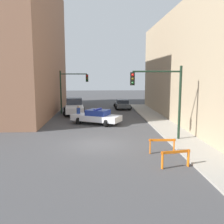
# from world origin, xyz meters

# --- Properties ---
(ground_plane) EXTENTS (120.00, 120.00, 0.00)m
(ground_plane) POSITION_xyz_m (0.00, 0.00, 0.00)
(ground_plane) COLOR #424244
(sidewalk_right) EXTENTS (2.40, 44.00, 0.12)m
(sidewalk_right) POSITION_xyz_m (6.20, 0.00, 0.06)
(sidewalk_right) COLOR #9E998E
(sidewalk_right) RESTS_ON ground_plane
(traffic_light_near) EXTENTS (3.64, 0.35, 5.20)m
(traffic_light_near) POSITION_xyz_m (4.73, 0.79, 3.53)
(traffic_light_near) COLOR black
(traffic_light_near) RESTS_ON sidewalk_right
(traffic_light_far) EXTENTS (3.44, 0.35, 5.20)m
(traffic_light_far) POSITION_xyz_m (-3.30, 14.12, 3.40)
(traffic_light_far) COLOR black
(traffic_light_far) RESTS_ON ground_plane
(police_car) EXTENTS (5.03, 3.79, 1.52)m
(police_car) POSITION_xyz_m (-0.04, 7.18, 0.72)
(police_car) COLOR white
(police_car) RESTS_ON ground_plane
(white_truck) EXTENTS (3.02, 5.59, 1.90)m
(white_truck) POSITION_xyz_m (-2.75, 13.49, 0.91)
(white_truck) COLOR silver
(white_truck) RESTS_ON ground_plane
(parked_car_near) EXTENTS (2.30, 4.31, 1.31)m
(parked_car_near) POSITION_xyz_m (3.49, 17.96, 0.67)
(parked_car_near) COLOR #474C51
(parked_car_near) RESTS_ON ground_plane
(pedestrian_crossing) EXTENTS (0.49, 0.49, 1.66)m
(pedestrian_crossing) POSITION_xyz_m (-1.85, 8.19, 0.86)
(pedestrian_crossing) COLOR #382D23
(pedestrian_crossing) RESTS_ON ground_plane
(barrier_front) EXTENTS (1.58, 0.42, 0.90)m
(barrier_front) POSITION_xyz_m (4.02, -4.51, 0.62)
(barrier_front) COLOR orange
(barrier_front) RESTS_ON ground_plane
(barrier_mid) EXTENTS (1.60, 0.21, 0.90)m
(barrier_mid) POSITION_xyz_m (3.92, -2.19, 0.62)
(barrier_mid) COLOR orange
(barrier_mid) RESTS_ON ground_plane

